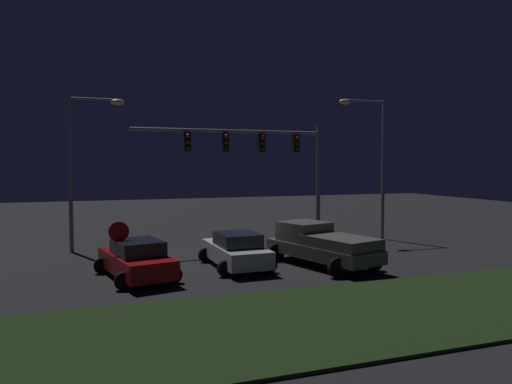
{
  "coord_description": "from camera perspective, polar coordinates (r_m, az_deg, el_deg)",
  "views": [
    {
      "loc": [
        -6.72,
        -20.82,
        4.38
      ],
      "look_at": [
        1.14,
        1.22,
        3.03
      ],
      "focal_mm": 33.82,
      "sensor_mm": 36.0,
      "label": 1
    }
  ],
  "objects": [
    {
      "name": "street_lamp_right",
      "position": [
        28.57,
        13.79,
        4.75
      ],
      "size": [
        3.03,
        0.44,
        8.11
      ],
      "color": "slate",
      "rests_on": "ground_plane"
    },
    {
      "name": "car_sedan",
      "position": [
        19.13,
        -13.95,
        -7.76
      ],
      "size": [
        3.06,
        4.68,
        1.51
      ],
      "rotation": [
        0.0,
        0.0,
        1.78
      ],
      "color": "maroon",
      "rests_on": "ground_plane"
    },
    {
      "name": "traffic_signal_gantry",
      "position": [
        25.77,
        0.71,
        4.75
      ],
      "size": [
        10.32,
        0.56,
        6.5
      ],
      "color": "slate",
      "rests_on": "ground_plane"
    },
    {
      "name": "car_sedan_far",
      "position": [
        20.53,
        -2.37,
        -6.91
      ],
      "size": [
        2.55,
        4.44,
        1.51
      ],
      "rotation": [
        0.0,
        0.0,
        1.59
      ],
      "color": "#B7B7BC",
      "rests_on": "ground_plane"
    },
    {
      "name": "stop_sign",
      "position": [
        18.9,
        -15.91,
        -5.39
      ],
      "size": [
        0.76,
        0.08,
        2.23
      ],
      "color": "slate",
      "rests_on": "ground_plane"
    },
    {
      "name": "street_lamp_left",
      "position": [
        25.44,
        -19.87,
        4.36
      ],
      "size": [
        2.75,
        0.44,
        7.77
      ],
      "color": "slate",
      "rests_on": "ground_plane"
    },
    {
      "name": "ground_plane",
      "position": [
        22.31,
        -1.74,
        -8.02
      ],
      "size": [
        80.0,
        80.0,
        0.0
      ],
      "primitive_type": "plane",
      "color": "black"
    },
    {
      "name": "pickup_truck",
      "position": [
        21.1,
        7.54,
        -5.94
      ],
      "size": [
        3.83,
        5.74,
        1.8
      ],
      "rotation": [
        0.0,
        0.0,
        1.84
      ],
      "color": "#514C47",
      "rests_on": "ground_plane"
    },
    {
      "name": "grass_median",
      "position": [
        14.34,
        9.63,
        -14.31
      ],
      "size": [
        23.83,
        6.24,
        0.1
      ],
      "primitive_type": "cube",
      "color": "black",
      "rests_on": "ground_plane"
    }
  ]
}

